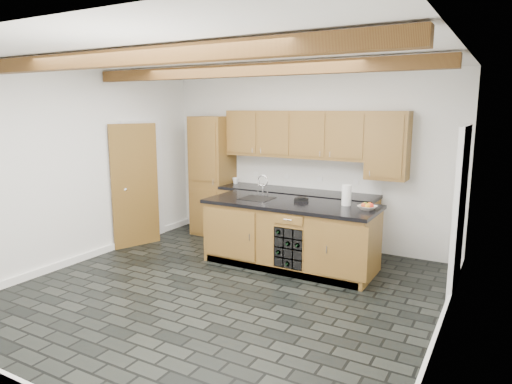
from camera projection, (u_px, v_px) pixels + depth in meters
ground at (223, 292)px, 5.64m from camera, size 5.00×5.00×0.00m
room_shell at (239, 164)px, 5.86m from camera, size 5.01×5.00×5.00m
back_cabinetry at (278, 185)px, 7.56m from camera, size 3.65×0.62×2.20m
island at (290, 234)px, 6.51m from camera, size 2.48×0.96×0.93m
faucet at (258, 196)px, 6.73m from camera, size 0.45×0.40×0.34m
kitchen_scale at (301, 199)px, 6.49m from camera, size 0.23×0.17×0.06m
fruit_bowl at (367, 208)px, 5.95m from camera, size 0.29×0.29×0.06m
fruit_cluster at (367, 205)px, 5.95m from camera, size 0.16×0.17×0.07m
paper_towel at (347, 195)px, 6.21m from camera, size 0.13×0.13×0.28m
mug at (236, 181)px, 8.00m from camera, size 0.15×0.15×0.11m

